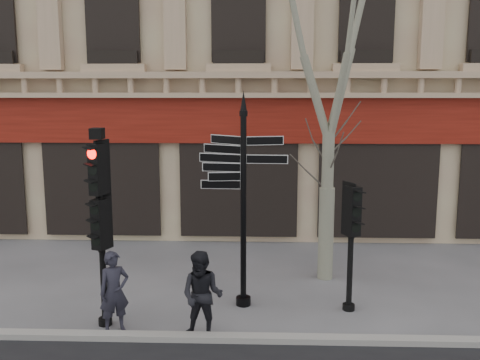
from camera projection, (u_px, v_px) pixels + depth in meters
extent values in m
plane|color=#57575B|center=(230.00, 310.00, 10.94)|extent=(80.00, 80.00, 0.00)
cube|color=gray|center=(225.00, 338.00, 9.55)|extent=(80.00, 0.25, 0.12)
cube|color=#601209|center=(239.00, 120.00, 15.15)|extent=(28.00, 0.25, 1.30)
cube|color=tan|center=(238.00, 85.00, 14.76)|extent=(28.00, 0.35, 0.74)
cylinder|color=black|center=(243.00, 213.00, 10.85)|extent=(0.12, 0.12, 3.93)
cylinder|color=black|center=(243.00, 301.00, 11.16)|extent=(0.31, 0.31, 0.17)
cone|color=black|center=(244.00, 101.00, 10.47)|extent=(0.13, 0.13, 0.39)
cylinder|color=black|center=(102.00, 237.00, 9.94)|extent=(0.12, 0.12, 3.46)
cylinder|color=black|center=(105.00, 321.00, 10.22)|extent=(0.26, 0.26, 0.14)
cube|color=black|center=(101.00, 223.00, 9.90)|extent=(0.49, 0.43, 0.94)
cube|color=black|center=(99.00, 169.00, 9.73)|extent=(0.49, 0.43, 0.94)
sphere|color=#FF0C05|center=(98.00, 155.00, 9.69)|extent=(0.20, 0.20, 0.20)
cube|color=black|center=(97.00, 134.00, 9.62)|extent=(0.30, 0.34, 0.20)
cylinder|color=black|center=(351.00, 249.00, 10.71)|extent=(0.12, 0.12, 2.58)
cylinder|color=black|center=(349.00, 306.00, 10.91)|extent=(0.27, 0.27, 0.14)
cube|color=black|center=(352.00, 210.00, 10.58)|extent=(0.52, 0.46, 0.98)
cylinder|color=gray|center=(326.00, 233.00, 12.60)|extent=(0.36, 0.36, 2.20)
cylinder|color=gray|center=(328.00, 162.00, 12.32)|extent=(0.28, 0.28, 1.40)
imported|color=#23232E|center=(114.00, 292.00, 9.84)|extent=(0.67, 0.60, 1.53)
imported|color=black|center=(202.00, 296.00, 9.53)|extent=(0.90, 0.76, 1.62)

